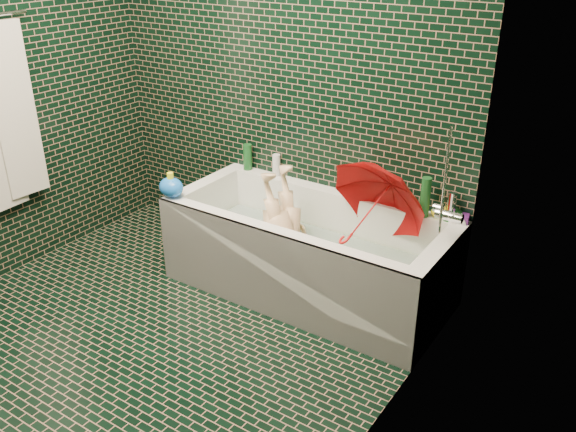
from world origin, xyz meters
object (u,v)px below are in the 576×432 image
Objects in this scene: child at (287,243)px; rubber_duck at (438,212)px; bath_toy at (171,187)px; bathtub at (307,261)px; umbrella at (369,212)px.

rubber_duck is at bearing 121.77° from child.
bath_toy reaches higher than child.
bathtub is 8.76× the size of bath_toy.
child is 0.79m from bath_toy.
rubber_duck is at bearing 60.37° from umbrella.
rubber_duck reaches higher than bathtub.
rubber_duck is at bearing 26.62° from bathtub.
umbrella is at bearing -117.90° from rubber_duck.
child is 0.58m from umbrella.
umbrella is at bearing 109.94° from child.
bathtub reaches higher than child.
bath_toy is at bearing -159.93° from bathtub.
rubber_duck is 1.60m from bath_toy.
rubber_duck reaches higher than child.
child is (-0.13, -0.03, 0.10)m from bathtub.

